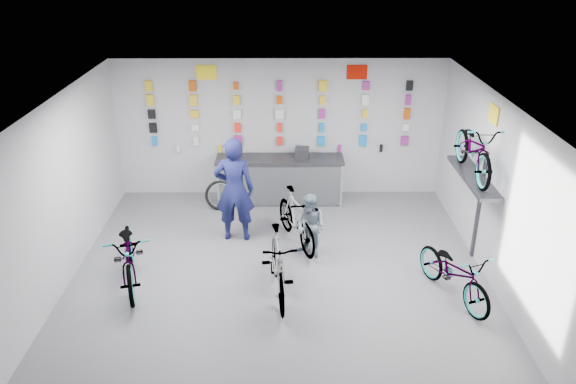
{
  "coord_description": "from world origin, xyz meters",
  "views": [
    {
      "loc": [
        0.09,
        -7.54,
        5.26
      ],
      "look_at": [
        0.16,
        1.4,
        1.19
      ],
      "focal_mm": 35.0,
      "sensor_mm": 36.0,
      "label": 1
    }
  ],
  "objects_px": {
    "bike_right": "(454,272)",
    "clerk": "(234,190)",
    "counter": "(280,180)",
    "bike_left": "(129,254)",
    "customer": "(311,226)",
    "bike_service": "(296,219)",
    "bike_center": "(278,265)"
  },
  "relations": [
    {
      "from": "clerk",
      "to": "customer",
      "type": "height_order",
      "value": "clerk"
    },
    {
      "from": "counter",
      "to": "bike_left",
      "type": "relative_size",
      "value": 1.35
    },
    {
      "from": "customer",
      "to": "bike_right",
      "type": "bearing_deg",
      "value": 7.29
    },
    {
      "from": "counter",
      "to": "bike_left",
      "type": "height_order",
      "value": "bike_left"
    },
    {
      "from": "bike_right",
      "to": "bike_service",
      "type": "relative_size",
      "value": 1.0
    },
    {
      "from": "bike_center",
      "to": "counter",
      "type": "bearing_deg",
      "value": 84.09
    },
    {
      "from": "bike_service",
      "to": "customer",
      "type": "bearing_deg",
      "value": -81.02
    },
    {
      "from": "clerk",
      "to": "bike_left",
      "type": "bearing_deg",
      "value": 44.22
    },
    {
      "from": "bike_center",
      "to": "clerk",
      "type": "bearing_deg",
      "value": 107.95
    },
    {
      "from": "bike_service",
      "to": "bike_left",
      "type": "bearing_deg",
      "value": -175.95
    },
    {
      "from": "counter",
      "to": "bike_right",
      "type": "xyz_separation_m",
      "value": [
        2.77,
        -3.6,
        -0.03
      ]
    },
    {
      "from": "customer",
      "to": "bike_service",
      "type": "bearing_deg",
      "value": 157.22
    },
    {
      "from": "bike_right",
      "to": "clerk",
      "type": "bearing_deg",
      "value": 129.6
    },
    {
      "from": "clerk",
      "to": "customer",
      "type": "xyz_separation_m",
      "value": [
        1.38,
        -0.66,
        -0.41
      ]
    },
    {
      "from": "bike_center",
      "to": "clerk",
      "type": "relative_size",
      "value": 0.9
    },
    {
      "from": "customer",
      "to": "clerk",
      "type": "bearing_deg",
      "value": -167.8
    },
    {
      "from": "bike_left",
      "to": "customer",
      "type": "bearing_deg",
      "value": -0.11
    },
    {
      "from": "counter",
      "to": "customer",
      "type": "height_order",
      "value": "customer"
    },
    {
      "from": "counter",
      "to": "bike_right",
      "type": "distance_m",
      "value": 4.54
    },
    {
      "from": "bike_service",
      "to": "customer",
      "type": "distance_m",
      "value": 0.51
    },
    {
      "from": "bike_right",
      "to": "bike_service",
      "type": "distance_m",
      "value": 3.01
    },
    {
      "from": "clerk",
      "to": "customer",
      "type": "bearing_deg",
      "value": 156.16
    },
    {
      "from": "bike_right",
      "to": "clerk",
      "type": "xyz_separation_m",
      "value": [
        -3.59,
        1.96,
        0.55
      ]
    },
    {
      "from": "counter",
      "to": "bike_center",
      "type": "bearing_deg",
      "value": -90.18
    },
    {
      "from": "bike_center",
      "to": "bike_service",
      "type": "relative_size",
      "value": 1.04
    },
    {
      "from": "bike_center",
      "to": "bike_right",
      "type": "bearing_deg",
      "value": -7.84
    },
    {
      "from": "clerk",
      "to": "bike_service",
      "type": "bearing_deg",
      "value": 170.47
    },
    {
      "from": "bike_left",
      "to": "bike_center",
      "type": "xyz_separation_m",
      "value": [
        2.44,
        -0.37,
        0.02
      ]
    },
    {
      "from": "counter",
      "to": "customer",
      "type": "bearing_deg",
      "value": -76.38
    },
    {
      "from": "bike_center",
      "to": "bike_service",
      "type": "bearing_deg",
      "value": 73.06
    },
    {
      "from": "counter",
      "to": "bike_left",
      "type": "distance_m",
      "value": 3.97
    },
    {
      "from": "counter",
      "to": "bike_center",
      "type": "height_order",
      "value": "bike_center"
    }
  ]
}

